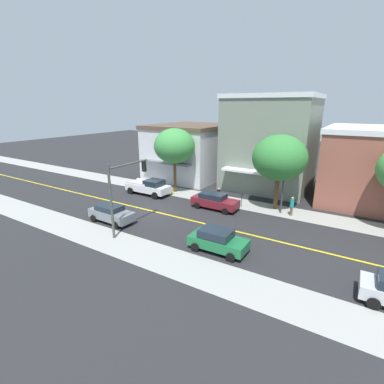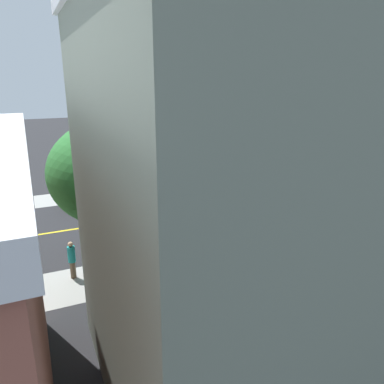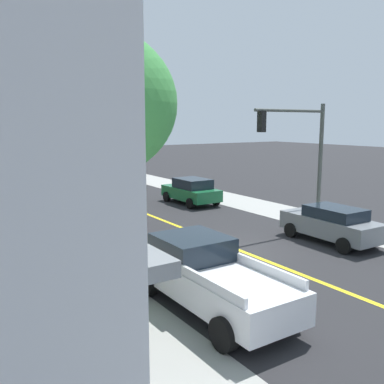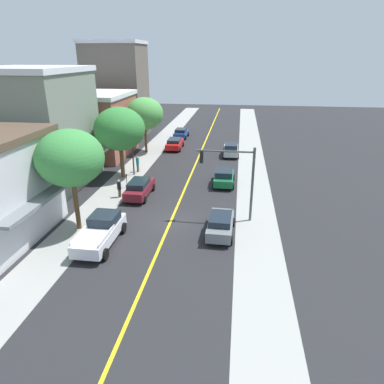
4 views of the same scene
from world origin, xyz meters
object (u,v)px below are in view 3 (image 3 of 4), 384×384
Objects in this scene: parking_meter at (43,213)px; green_sedan_right_curb at (191,191)px; blue_sedan_left_curb at (0,169)px; maroon_sedan_left_curb at (100,218)px; pedestrian_black_shirt at (63,224)px; traffic_light_mast at (302,145)px; street_lamp at (12,143)px; pedestrian_teal_shirt at (16,196)px; fire_hydrant at (124,280)px; white_pickup_truck at (208,275)px; red_sedan_left_curb at (19,177)px; grey_sedan_right_curb at (331,223)px; street_tree_right_corner at (86,104)px; silver_sedan_right_curb at (124,173)px.

parking_meter is 9.72m from green_sedan_right_curb.
green_sedan_right_curb reaches higher than blue_sedan_left_curb.
maroon_sedan_left_curb is 2.78× the size of pedestrian_black_shirt.
street_lamp reaches higher than traffic_light_mast.
green_sedan_right_curb is 2.27× the size of pedestrian_teal_shirt.
blue_sedan_left_curb is at bearing 88.25° from pedestrian_black_shirt.
fire_hydrant is 0.15× the size of white_pickup_truck.
red_sedan_left_curb is 10.82m from pedestrian_teal_shirt.
traffic_light_mast is at bearing -172.37° from green_sedan_right_curb.
white_pickup_truck is (-8.10, -2.44, 0.11)m from grey_sedan_right_curb.
street_tree_right_corner is at bearing -97.34° from pedestrian_black_shirt.
white_pickup_truck reaches higher than pedestrian_black_shirt.
maroon_sedan_left_curb is 8.72m from white_pickup_truck.
red_sedan_left_curb is at bearing 0.31° from maroon_sedan_left_curb.
fire_hydrant is 11.43m from traffic_light_mast.
silver_sedan_right_curb is 0.79× the size of white_pickup_truck.
green_sedan_right_curb is at bearing 46.61° from street_tree_right_corner.
traffic_light_mast is at bearing -15.33° from pedestrian_black_shirt.
street_lamp reaches higher than parking_meter.
street_lamp is 1.35× the size of maroon_sedan_left_curb.
red_sedan_left_curb is 2.80× the size of pedestrian_black_shirt.
street_tree_right_corner is 1.18× the size of street_lamp.
white_pickup_truck is 3.17× the size of pedestrian_black_shirt.
blue_sedan_left_curb is (2.59, 31.48, -4.73)m from street_tree_right_corner.
white_pickup_truck reaches higher than grey_sedan_right_curb.
blue_sedan_left_curb is at bearing -76.19° from pedestrian_teal_shirt.
traffic_light_mast is (11.51, 3.12, -1.53)m from street_tree_right_corner.
pedestrian_teal_shirt reaches higher than fire_hydrant.
pedestrian_black_shirt is (-9.36, -4.63, 0.07)m from green_sedan_right_curb.
street_tree_right_corner is 1.40× the size of white_pickup_truck.
traffic_light_mast is 23.20m from red_sedan_left_curb.
blue_sedan_left_curb is at bearing 38.85° from silver_sedan_right_curb.
silver_sedan_right_curb is 2.50× the size of pedestrian_black_shirt.
maroon_sedan_left_curb is (-8.69, 3.67, -3.14)m from traffic_light_mast.
silver_sedan_right_curb is 21.36m from grey_sedan_right_curb.
pedestrian_teal_shirt reaches higher than pedestrian_black_shirt.
maroon_sedan_left_curb is at bearing -68.59° from street_lamp.
street_tree_right_corner is 1.77× the size of silver_sedan_right_curb.
grey_sedan_right_curb is (9.62, 0.25, 0.42)m from fire_hydrant.
blue_sedan_left_curb is at bearing 16.11° from grey_sedan_right_curb.
street_lamp reaches higher than green_sedan_right_curb.
fire_hydrant is 6.78m from maroon_sedan_left_curb.
parking_meter is at bearing 42.52° from maroon_sedan_left_curb.
green_sedan_right_curb is at bearing 48.89° from fire_hydrant.
traffic_light_mast reaches higher than grey_sedan_right_curb.
silver_sedan_right_curb reaches higher than green_sedan_right_curb.
traffic_light_mast is 14.69m from street_lamp.
traffic_light_mast is (10.61, -5.80, 3.07)m from parking_meter.
blue_sedan_left_curb is (-8.07, 30.96, -0.04)m from grey_sedan_right_curb.
silver_sedan_right_curb reaches higher than blue_sedan_left_curb.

